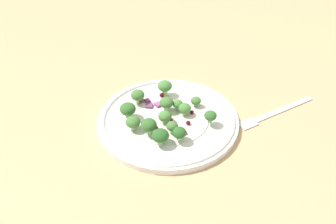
# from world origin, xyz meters

# --- Properties ---
(ground_plane) EXTENTS (1.80, 1.80, 0.02)m
(ground_plane) POSITION_xyz_m (0.00, 0.00, -0.01)
(ground_plane) COLOR tan
(plate) EXTENTS (0.27, 0.27, 0.02)m
(plate) POSITION_xyz_m (-0.03, 0.00, 0.01)
(plate) COLOR white
(plate) RESTS_ON ground_plane
(dressing_pool) EXTENTS (0.16, 0.16, 0.00)m
(dressing_pool) POSITION_xyz_m (-0.03, 0.00, 0.01)
(dressing_pool) COLOR white
(dressing_pool) RESTS_ON plate
(broccoli_floret_0) EXTENTS (0.03, 0.03, 0.03)m
(broccoli_floret_0) POSITION_xyz_m (0.04, -0.01, 0.03)
(broccoli_floret_0) COLOR #8EB77A
(broccoli_floret_0) RESTS_ON plate
(broccoli_floret_1) EXTENTS (0.03, 0.03, 0.03)m
(broccoli_floret_1) POSITION_xyz_m (0.02, -0.06, 0.03)
(broccoli_floret_1) COLOR #ADD18E
(broccoli_floret_1) RESTS_ON plate
(broccoli_floret_2) EXTENTS (0.02, 0.02, 0.02)m
(broccoli_floret_2) POSITION_xyz_m (-0.06, 0.00, 0.03)
(broccoli_floret_2) COLOR #ADD18E
(broccoli_floret_2) RESTS_ON plate
(broccoli_floret_3) EXTENTS (0.03, 0.03, 0.03)m
(broccoli_floret_3) POSITION_xyz_m (0.01, 0.04, 0.03)
(broccoli_floret_3) COLOR #8EB77A
(broccoli_floret_3) RESTS_ON plate
(broccoli_floret_4) EXTENTS (0.03, 0.03, 0.03)m
(broccoli_floret_4) POSITION_xyz_m (0.04, 0.02, 0.03)
(broccoli_floret_4) COLOR #9EC684
(broccoli_floret_4) RESTS_ON plate
(broccoli_floret_5) EXTENTS (0.02, 0.02, 0.02)m
(broccoli_floret_5) POSITION_xyz_m (-0.05, -0.02, 0.03)
(broccoli_floret_5) COLOR #8EB77A
(broccoli_floret_5) RESTS_ON plate
(broccoli_floret_6) EXTENTS (0.02, 0.02, 0.02)m
(broccoli_floret_6) POSITION_xyz_m (-0.10, 0.04, 0.03)
(broccoli_floret_6) COLOR #8EB77A
(broccoli_floret_6) RESTS_ON plate
(broccoli_floret_7) EXTENTS (0.02, 0.02, 0.02)m
(broccoli_floret_7) POSITION_xyz_m (-0.03, 0.04, 0.03)
(broccoli_floret_7) COLOR #ADD18E
(broccoli_floret_7) RESTS_ON plate
(broccoli_floret_8) EXTENTS (0.03, 0.03, 0.03)m
(broccoli_floret_8) POSITION_xyz_m (-0.04, -0.07, 0.04)
(broccoli_floret_8) COLOR #9EC684
(broccoli_floret_8) RESTS_ON plate
(broccoli_floret_9) EXTENTS (0.02, 0.02, 0.02)m
(broccoli_floret_9) POSITION_xyz_m (-0.09, -0.02, 0.03)
(broccoli_floret_9) COLOR #8EB77A
(broccoli_floret_9) RESTS_ON plate
(broccoli_floret_10) EXTENTS (0.03, 0.03, 0.03)m
(broccoli_floret_10) POSITION_xyz_m (-0.00, 0.07, 0.03)
(broccoli_floret_10) COLOR #8EB77A
(broccoli_floret_10) RESTS_ON plate
(broccoli_floret_11) EXTENTS (0.02, 0.02, 0.03)m
(broccoli_floret_11) POSITION_xyz_m (-0.02, 0.01, 0.03)
(broccoli_floret_11) COLOR #8EB77A
(broccoli_floret_11) RESTS_ON plate
(broccoli_floret_12) EXTENTS (0.03, 0.03, 0.03)m
(broccoli_floret_12) POSITION_xyz_m (-0.03, -0.02, 0.03)
(broccoli_floret_12) COLOR #9EC684
(broccoli_floret_12) RESTS_ON plate
(broccoli_floret_13) EXTENTS (0.02, 0.02, 0.02)m
(broccoli_floret_13) POSITION_xyz_m (-0.03, 0.07, 0.03)
(broccoli_floret_13) COLOR #ADD18E
(broccoli_floret_13) RESTS_ON plate
(cranberry_0) EXTENTS (0.01, 0.01, 0.01)m
(cranberry_0) POSITION_xyz_m (-0.06, 0.03, 0.02)
(cranberry_0) COLOR #4C0A14
(cranberry_0) RESTS_ON plate
(cranberry_1) EXTENTS (0.01, 0.01, 0.01)m
(cranberry_1) POSITION_xyz_m (-0.03, -0.07, 0.02)
(cranberry_1) COLOR #4C0A14
(cranberry_1) RESTS_ON plate
(cranberry_2) EXTENTS (0.01, 0.01, 0.01)m
(cranberry_2) POSITION_xyz_m (-0.05, 0.05, 0.02)
(cranberry_2) COLOR maroon
(cranberry_2) RESTS_ON plate
(cranberry_3) EXTENTS (0.01, 0.01, 0.01)m
(cranberry_3) POSITION_xyz_m (-0.08, -0.00, 0.02)
(cranberry_3) COLOR #4C0A14
(cranberry_3) RESTS_ON plate
(cranberry_4) EXTENTS (0.01, 0.01, 0.01)m
(cranberry_4) POSITION_xyz_m (0.02, -0.06, 0.02)
(cranberry_4) COLOR #4C0A14
(cranberry_4) RESTS_ON plate
(cranberry_5) EXTENTS (0.01, 0.01, 0.01)m
(cranberry_5) POSITION_xyz_m (-0.03, 0.02, 0.02)
(cranberry_5) COLOR maroon
(cranberry_5) RESTS_ON plate
(cranberry_6) EXTENTS (0.01, 0.01, 0.01)m
(cranberry_6) POSITION_xyz_m (0.00, 0.03, 0.02)
(cranberry_6) COLOR #4C0A14
(cranberry_6) RESTS_ON plate
(onion_bit_0) EXTENTS (0.01, 0.01, 0.01)m
(onion_bit_0) POSITION_xyz_m (0.00, -0.06, 0.02)
(onion_bit_0) COLOR #843D75
(onion_bit_0) RESTS_ON plate
(onion_bit_1) EXTENTS (0.02, 0.02, 0.00)m
(onion_bit_1) POSITION_xyz_m (0.01, -0.06, 0.02)
(onion_bit_1) COLOR #934C84
(onion_bit_1) RESTS_ON plate
(onion_bit_2) EXTENTS (0.01, 0.02, 0.01)m
(onion_bit_2) POSITION_xyz_m (-0.02, -0.04, 0.02)
(onion_bit_2) COLOR #A35B93
(onion_bit_2) RESTS_ON plate
(onion_bit_3) EXTENTS (0.02, 0.02, 0.01)m
(onion_bit_3) POSITION_xyz_m (0.00, -0.04, 0.02)
(onion_bit_3) COLOR #843D75
(onion_bit_3) RESTS_ON plate
(fork) EXTENTS (0.18, 0.07, 0.01)m
(fork) POSITION_xyz_m (-0.24, 0.02, 0.00)
(fork) COLOR silver
(fork) RESTS_ON ground_plane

